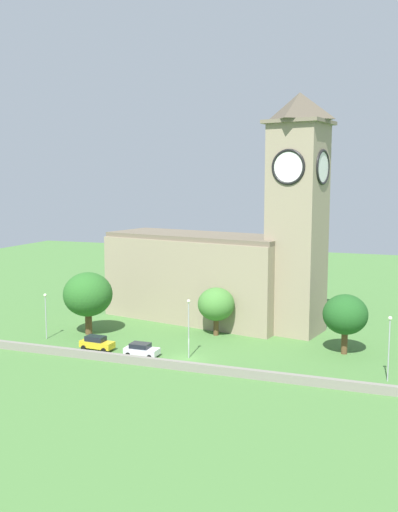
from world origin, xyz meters
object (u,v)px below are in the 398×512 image
object	(u,v)px
car_yellow	(97,343)
streetlamp_west_mid	(189,319)
tree_riverside_east	(88,295)
streetlamp_west_end	(46,308)
car_white	(141,350)
church	(224,261)
streetlamp_central	(389,338)
tree_by_tower	(216,304)
tree_riverside_west	(345,315)

from	to	relation	value
car_yellow	streetlamp_west_mid	bearing A→B (deg)	4.13
car_yellow	tree_riverside_east	xyz separation A→B (m)	(-5.13, 6.55, 4.86)
streetlamp_west_end	tree_riverside_east	size ratio (longest dim) A/B	0.72
car_white	streetlamp_west_end	world-z (taller)	streetlamp_west_end
church	car_yellow	xyz separation A→B (m)	(-10.95, -20.23, -8.78)
car_yellow	streetlamp_central	xyz separation A→B (m)	(36.27, 0.62, 3.94)
church	tree_riverside_east	world-z (taller)	church
streetlamp_west_mid	tree_riverside_east	size ratio (longest dim) A/B	0.83
church	tree_riverside_east	xyz separation A→B (m)	(-16.08, -13.67, -3.91)
streetlamp_west_end	streetlamp_central	bearing A→B (deg)	-2.04
streetlamp_west_end	streetlamp_central	distance (m)	45.63
car_yellow	tree_by_tower	bearing A→B (deg)	44.91
streetlamp_west_end	tree_by_tower	xyz separation A→B (m)	(21.67, 10.06, 0.15)
tree_by_tower	tree_riverside_west	world-z (taller)	tree_riverside_west
car_yellow	streetlamp_west_end	xyz separation A→B (m)	(-9.33, 2.24, 3.42)
tree_riverside_west	car_yellow	bearing A→B (deg)	-162.86
streetlamp_west_end	streetlamp_west_mid	distance (m)	21.94
church	streetlamp_west_end	world-z (taller)	church
church	tree_by_tower	distance (m)	9.58
car_yellow	tree_riverside_west	xyz separation A→B (m)	(30.61, 9.44, 4.18)
car_yellow	car_white	size ratio (longest dim) A/B	1.06
tree_by_tower	tree_riverside_west	size ratio (longest dim) A/B	0.90
car_yellow	streetlamp_central	size ratio (longest dim) A/B	0.63
streetlamp_west_end	streetlamp_west_mid	size ratio (longest dim) A/B	0.86
streetlamp_west_mid	tree_riverside_east	xyz separation A→B (m)	(-17.68, 5.65, 0.86)
car_yellow	car_white	world-z (taller)	car_yellow
tree_riverside_east	tree_riverside_west	bearing A→B (deg)	4.61
streetlamp_west_mid	tree_by_tower	bearing A→B (deg)	91.08
car_white	streetlamp_central	size ratio (longest dim) A/B	0.59
streetlamp_west_mid	tree_riverside_west	distance (m)	19.96
streetlamp_west_mid	tree_riverside_east	world-z (taller)	tree_riverside_east
car_white	streetlamp_west_end	distance (m)	16.62
streetlamp_central	tree_by_tower	xyz separation A→B (m)	(-23.92, 11.69, -0.37)
tree_by_tower	tree_riverside_west	distance (m)	18.50
car_yellow	streetlamp_west_mid	distance (m)	13.21
tree_riverside_east	tree_riverside_west	world-z (taller)	tree_riverside_east
church	car_white	world-z (taller)	church
church	streetlamp_central	world-z (taller)	church
car_white	tree_by_tower	bearing A→B (deg)	66.14
church	streetlamp_central	distance (m)	32.38
streetlamp_west_mid	tree_riverside_west	xyz separation A→B (m)	(18.05, 8.53, 0.18)
church	streetlamp_west_mid	distance (m)	19.97
streetlamp_west_mid	tree_by_tower	size ratio (longest dim) A/B	1.08
church	car_yellow	world-z (taller)	church
church	tree_by_tower	xyz separation A→B (m)	(1.39, -7.92, -5.21)
car_white	streetlamp_central	distance (m)	29.87
tree_by_tower	tree_riverside_west	xyz separation A→B (m)	(18.26, -2.87, 0.61)
car_yellow	car_white	distance (m)	6.71
streetlamp_west_end	tree_riverside_west	world-z (taller)	tree_riverside_west
streetlamp_west_end	streetlamp_central	xyz separation A→B (m)	(45.60, -1.63, 0.52)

